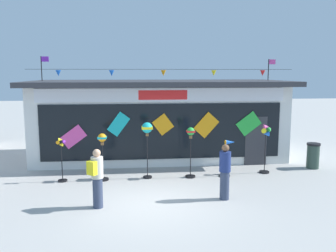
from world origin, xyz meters
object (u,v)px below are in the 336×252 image
(person_near_camera, at_px, (225,172))
(person_mid_plaza, at_px, (97,177))
(wind_spinner_left, at_px, (102,147))
(trash_bin, at_px, (313,156))
(wind_spinner_right, at_px, (227,158))
(kite_shop_building, at_px, (159,118))
(wind_spinner_center_left, at_px, (147,132))
(wind_spinner_center_right, at_px, (191,142))
(wind_spinner_far_right, at_px, (266,140))
(wind_spinner_far_left, at_px, (62,158))

(person_near_camera, height_order, person_mid_plaza, same)
(wind_spinner_left, distance_m, trash_bin, 8.23)
(person_mid_plaza, bearing_deg, wind_spinner_right, -110.54)
(kite_shop_building, distance_m, wind_spinner_center_left, 3.53)
(person_mid_plaza, xyz_separation_m, trash_bin, (8.13, 3.43, -0.38))
(wind_spinner_right, bearing_deg, wind_spinner_center_right, 179.50)
(wind_spinner_far_right, height_order, trash_bin, wind_spinner_far_right)
(wind_spinner_left, distance_m, wind_spinner_center_left, 1.65)
(wind_spinner_far_left, bearing_deg, person_near_camera, -24.10)
(wind_spinner_right, height_order, wind_spinner_far_right, wind_spinner_far_right)
(kite_shop_building, bearing_deg, wind_spinner_center_left, -101.32)
(kite_shop_building, distance_m, wind_spinner_far_left, 5.21)
(wind_spinner_far_right, relative_size, trash_bin, 1.85)
(wind_spinner_center_right, distance_m, trash_bin, 5.16)
(kite_shop_building, height_order, person_mid_plaza, kite_shop_building)
(wind_spinner_right, relative_size, person_mid_plaza, 0.81)
(wind_spinner_right, distance_m, trash_bin, 3.76)
(kite_shop_building, distance_m, person_mid_plaza, 6.66)
(wind_spinner_far_right, bearing_deg, wind_spinner_center_left, -177.55)
(person_near_camera, relative_size, person_mid_plaza, 1.00)
(wind_spinner_left, bearing_deg, kite_shop_building, 57.63)
(wind_spinner_right, distance_m, wind_spinner_far_right, 1.65)
(person_near_camera, bearing_deg, wind_spinner_right, -103.07)
(wind_spinner_center_right, height_order, person_mid_plaza, wind_spinner_center_right)
(wind_spinner_far_left, height_order, wind_spinner_far_right, wind_spinner_far_right)
(wind_spinner_left, bearing_deg, wind_spinner_far_left, -178.74)
(kite_shop_building, distance_m, wind_spinner_far_right, 5.00)
(wind_spinner_center_left, relative_size, trash_bin, 2.01)
(kite_shop_building, relative_size, wind_spinner_left, 6.56)
(wind_spinner_center_left, bearing_deg, wind_spinner_left, -175.99)
(wind_spinner_left, distance_m, person_near_camera, 4.44)
(wind_spinner_center_left, xyz_separation_m, wind_spinner_right, (2.91, -0.09, -0.96))
(wind_spinner_right, relative_size, person_near_camera, 0.81)
(wind_spinner_far_right, relative_size, person_near_camera, 1.11)
(wind_spinner_center_left, distance_m, wind_spinner_right, 3.07)
(person_near_camera, distance_m, trash_bin, 5.41)
(trash_bin, bearing_deg, wind_spinner_far_right, -167.39)
(trash_bin, bearing_deg, person_near_camera, -144.66)
(kite_shop_building, xyz_separation_m, wind_spinner_far_right, (3.75, -3.27, -0.47))
(kite_shop_building, xyz_separation_m, wind_spinner_far_left, (-3.66, -3.60, -0.88))
(wind_spinner_center_left, distance_m, trash_bin, 6.73)
(person_near_camera, bearing_deg, kite_shop_building, -71.93)
(wind_spinner_right, bearing_deg, wind_spinner_center_left, 178.31)
(wind_spinner_left, relative_size, wind_spinner_far_right, 0.90)
(wind_spinner_center_left, xyz_separation_m, person_mid_plaza, (-1.53, -2.76, -0.77))
(kite_shop_building, bearing_deg, wind_spinner_far_right, -41.14)
(wind_spinner_center_right, bearing_deg, wind_spinner_center_left, 177.27)
(person_near_camera, bearing_deg, wind_spinner_center_left, -44.34)
(wind_spinner_far_left, distance_m, wind_spinner_far_right, 7.43)
(wind_spinner_far_left, bearing_deg, trash_bin, 4.85)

